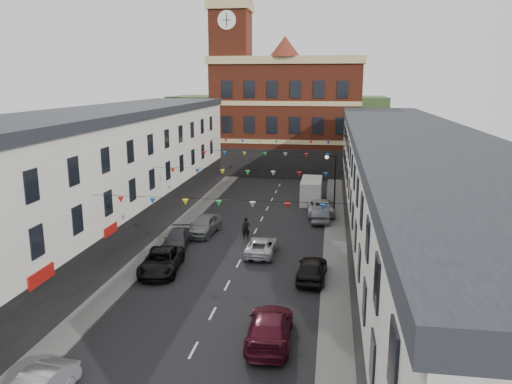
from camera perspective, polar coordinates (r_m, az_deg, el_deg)
The scene contains 19 objects.
ground at distance 36.41m, azimuth -2.00°, elevation -8.17°, with size 160.00×160.00×0.00m, color black.
pavement_left at distance 39.97m, azimuth -11.29°, elevation -6.38°, with size 1.80×64.00×0.15m, color #605E5B.
pavement_right at distance 37.69m, azimuth 9.03°, elevation -7.46°, with size 1.80×64.00×0.15m, color #605E5B.
terrace_left at distance 39.66m, azimuth -18.76°, elevation 0.94°, with size 8.40×56.00×10.70m.
terrace_right at distance 35.77m, azimuth 17.13°, elevation -0.99°, with size 8.40×56.00×9.70m.
civic_building at distance 71.82m, azimuth 3.62°, elevation 8.79°, with size 20.60×13.30×18.50m.
clock_tower at distance 69.85m, azimuth -2.86°, elevation 14.27°, with size 5.60×5.60×30.00m.
distant_hill at distance 96.32m, azimuth 2.50°, elevation 7.91°, with size 40.00×14.00×10.00m, color #2F4D24.
street_lamp at distance 48.28m, azimuth 8.74°, elevation 1.72°, with size 1.10×0.36×6.00m.
car_left_c at distance 35.29m, azimuth -10.78°, elevation -7.79°, with size 2.47×5.37×1.49m, color black.
car_left_d at distance 40.07m, azimuth -9.05°, elevation -5.36°, with size 1.84×4.53×1.31m, color #38393F.
car_left_e at distance 43.08m, azimuth -5.96°, elevation -3.75°, with size 1.95×4.84×1.65m, color gray.
car_right_c at distance 26.04m, azimuth 1.59°, elevation -15.17°, with size 2.21×5.43×1.58m, color #4F0F20.
car_right_d at distance 33.53m, azimuth 6.41°, elevation -8.67°, with size 1.86×4.63×1.58m, color black.
car_right_e at distance 47.04m, azimuth 7.33°, elevation -2.45°, with size 1.61×4.63×1.53m, color #53565C.
car_right_f at distance 49.55m, azimuth 7.41°, elevation -1.67°, with size 2.56×5.55×1.54m, color silver.
moving_car at distance 38.06m, azimuth 0.62°, elevation -6.20°, with size 2.13×4.63×1.29m, color silver.
white_van at distance 54.33m, azimuth 6.34°, elevation 0.15°, with size 2.17×5.63×2.49m, color silver.
pedestrian at distance 41.39m, azimuth -1.14°, elevation -4.20°, with size 0.69×0.45×1.88m, color black.
Camera 1 is at (6.39, -33.43, 12.94)m, focal length 35.00 mm.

